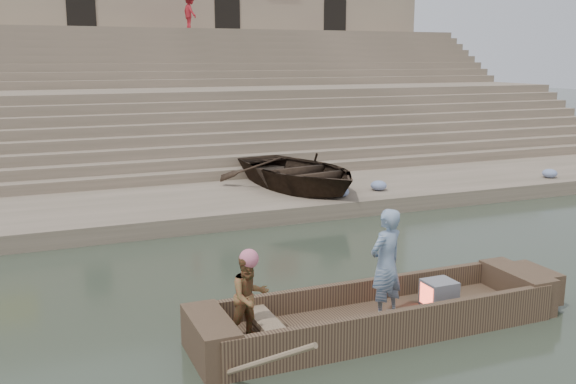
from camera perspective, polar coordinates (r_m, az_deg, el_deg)
ground at (r=9.90m, az=8.99°, el=-11.68°), size 120.00×120.00×0.00m
lower_landing at (r=16.84m, az=-5.26°, el=-0.95°), size 32.00×4.00×0.40m
mid_landing at (r=23.83m, az=-10.71°, el=5.60°), size 32.00×3.00×2.80m
upper_landing at (r=30.61m, az=-13.56°, el=9.09°), size 32.00×3.00×5.20m
ghat_steps at (r=25.44m, az=-11.54°, el=6.86°), size 32.00×11.00×5.20m
building_wall at (r=34.57m, az=-14.89°, el=14.30°), size 32.00×5.07×11.20m
main_rowboat at (r=9.68m, az=8.10°, el=-11.50°), size 5.00×1.30×0.22m
rowboat_trim at (r=9.70m, az=9.22°, el=-10.23°), size 6.04×2.63×1.86m
standing_man at (r=9.34m, az=8.73°, el=-6.35°), size 0.69×0.56×1.63m
rowing_man at (r=8.64m, az=-3.46°, el=-9.32°), size 0.65×0.55×1.19m
television at (r=10.10m, az=13.28°, el=-8.80°), size 0.46×0.42×0.40m
beached_rowboat at (r=17.50m, az=0.95°, el=1.85°), size 4.12×5.18×0.96m
pedestrian at (r=30.79m, az=-8.75°, el=15.58°), size 0.74×1.08×1.54m
cloth_bundles at (r=16.11m, az=-4.42°, el=-0.32°), size 20.20×1.95×0.26m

